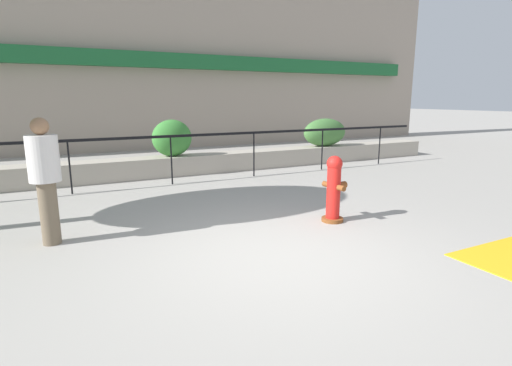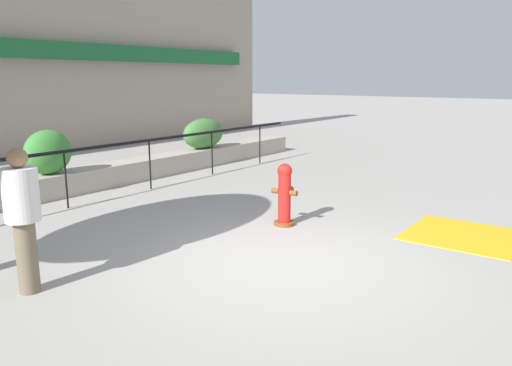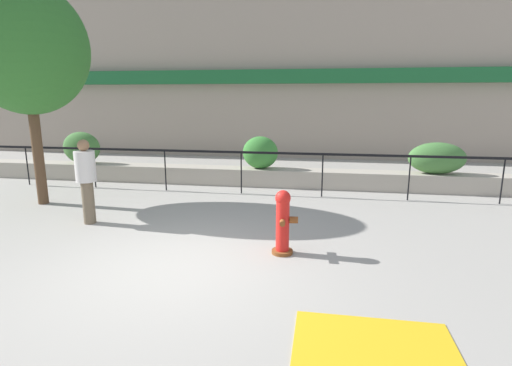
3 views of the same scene
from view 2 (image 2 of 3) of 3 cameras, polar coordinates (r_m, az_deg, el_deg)
The scene contains 8 objects.
ground_plane at distance 7.00m, azimuth 2.43°, elevation -8.97°, with size 120.00×120.00×0.00m, color #9E9991.
planter_wall_low at distance 11.27m, azimuth -23.85°, elevation -0.59°, with size 18.00×0.70×0.50m, color #ADA393.
fence_railing_segment at distance 10.21m, azimuth -21.08°, elevation 2.81°, with size 15.00×0.05×1.15m.
hedge_bush_1 at distance 11.32m, azimuth -22.68°, elevation 3.27°, with size 1.03×0.70×0.94m, color #387F33.
hedge_bush_2 at distance 14.42m, azimuth -6.02°, elevation 5.65°, with size 1.51×0.70×0.86m, color #427538.
fire_hydrant at distance 8.53m, azimuth 3.28°, elevation -1.25°, with size 0.44×0.48×1.08m.
pedestrian at distance 6.35m, azimuth -25.13°, elevation -2.98°, with size 0.49×0.49×1.73m.
tactile_warning_pad at distance 8.77m, azimuth 22.59°, elevation -5.50°, with size 1.69×1.69×0.01m, color gold.
Camera 2 is at (-5.45, -3.61, 2.50)m, focal length 35.00 mm.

